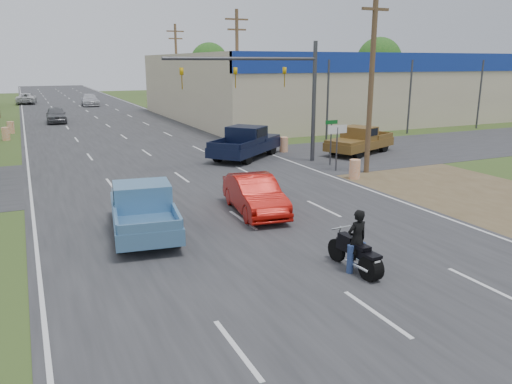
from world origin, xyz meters
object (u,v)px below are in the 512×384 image
motorcycle (357,256)px  brown_pickup (359,140)px  blue_pickup (143,208)px  distant_car_silver (90,100)px  navy_pickup (247,142)px  distant_car_grey (56,115)px  red_convertible (255,195)px  distant_car_white (26,99)px  rider (357,243)px

motorcycle → brown_pickup: (11.46, 15.64, 0.39)m
motorcycle → blue_pickup: size_ratio=0.40×
motorcycle → distant_car_silver: (0.32, 61.52, 0.28)m
motorcycle → distant_car_silver: 61.53m
navy_pickup → distant_car_grey: (-9.53, 24.87, -0.22)m
motorcycle → distant_car_silver: distant_car_silver is taller
distant_car_grey → motorcycle: bearing=-81.0°
red_convertible → distant_car_silver: (0.52, 55.02, 0.05)m
distant_car_silver → distant_car_white: distant_car_silver is taller
rider → distant_car_white: rider is taller
red_convertible → distant_car_silver: size_ratio=0.83×
navy_pickup → distant_car_silver: 44.24m
distant_car_silver → red_convertible: bearing=-88.0°
blue_pickup → red_convertible: bearing=13.3°
motorcycle → distant_car_white: distant_car_white is taller
distant_car_silver → brown_pickup: bearing=-73.8°
blue_pickup → motorcycle: bearing=-44.3°
red_convertible → distant_car_grey: (-5.03, 35.82, 0.04)m
blue_pickup → distant_car_grey: blue_pickup is taller
blue_pickup → distant_car_grey: size_ratio=1.22×
navy_pickup → red_convertible: bearing=-62.0°
red_convertible → blue_pickup: 4.54m
rider → brown_pickup: size_ratio=0.31×
distant_car_silver → distant_car_white: bearing=139.7°
rider → blue_pickup: size_ratio=0.31×
red_convertible → distant_car_silver: 55.02m
motorcycle → distant_car_white: 69.21m
rider → blue_pickup: (-4.72, 6.01, 0.02)m
rider → distant_car_grey: size_ratio=0.38×
brown_pickup → navy_pickup: bearing=53.4°
brown_pickup → blue_pickup: bearing=98.3°
navy_pickup → distant_car_white: navy_pickup is taller
motorcycle → brown_pickup: size_ratio=0.39×
distant_car_white → red_convertible: bearing=101.2°
distant_car_silver → distant_car_white: (-7.86, 7.28, -0.03)m
distant_car_white → navy_pickup: bearing=107.5°
blue_pickup → distant_car_silver: blue_pickup is taller
navy_pickup → distant_car_silver: bearing=145.5°
brown_pickup → distant_car_grey: bearing=9.7°
brown_pickup → distant_car_white: brown_pickup is taller
distant_car_grey → distant_car_white: distant_car_grey is taller
distant_car_grey → rider: bearing=-81.0°
rider → distant_car_grey: (-5.23, 42.27, -0.10)m
blue_pickup → distant_car_silver: size_ratio=1.03×
navy_pickup → brown_pickup: navy_pickup is taller
distant_car_grey → distant_car_white: (-2.30, 26.47, -0.02)m
blue_pickup → distant_car_white: bearing=100.3°
brown_pickup → distant_car_grey: brown_pickup is taller
red_convertible → brown_pickup: bearing=45.5°
red_convertible → distant_car_white: distant_car_white is taller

